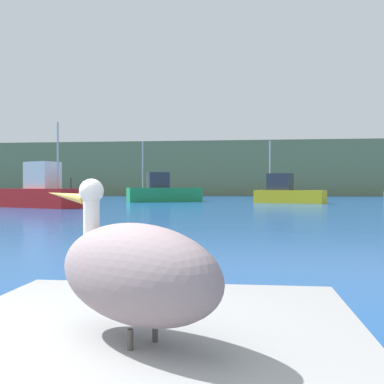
{
  "coord_description": "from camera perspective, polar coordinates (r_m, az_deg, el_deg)",
  "views": [
    {
      "loc": [
        1.45,
        -1.9,
        1.37
      ],
      "look_at": [
        -1.48,
        23.17,
        1.12
      ],
      "focal_mm": 43.7,
      "sensor_mm": 36.0,
      "label": 1
    }
  ],
  "objects": [
    {
      "name": "hillside_backdrop",
      "position": [
        80.54,
        5.64,
        2.74
      ],
      "size": [
        140.0,
        12.49,
        8.86
      ],
      "primitive_type": "cube",
      "color": "#6B7A51",
      "rests_on": "ground"
    },
    {
      "name": "pelican",
      "position": [
        2.4,
        -7.04,
        -9.6
      ],
      "size": [
        1.28,
        1.04,
        0.83
      ],
      "rotation": [
        0.0,
        0.0,
        2.51
      ],
      "color": "gray",
      "rests_on": "pier_dock"
    },
    {
      "name": "fishing_boat_yellow",
      "position": [
        41.46,
        11.52,
        -0.08
      ],
      "size": [
        6.22,
        3.98,
        5.52
      ],
      "rotation": [
        0.0,
        0.0,
        2.73
      ],
      "color": "yellow",
      "rests_on": "ground"
    },
    {
      "name": "fishing_boat_red",
      "position": [
        33.25,
        -18.2,
        -0.01
      ],
      "size": [
        6.7,
        4.37,
        5.66
      ],
      "rotation": [
        0.0,
        0.0,
        -0.41
      ],
      "color": "red",
      "rests_on": "ground"
    },
    {
      "name": "fishing_boat_green",
      "position": [
        44.3,
        -3.55,
        -0.01
      ],
      "size": [
        7.24,
        4.79,
        5.67
      ],
      "rotation": [
        0.0,
        0.0,
        3.54
      ],
      "color": "#1E8C4C",
      "rests_on": "ground"
    }
  ]
}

